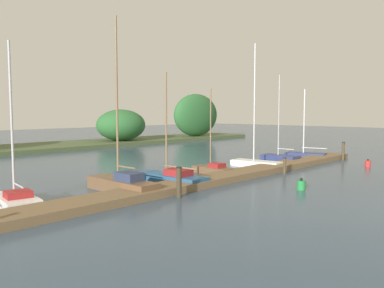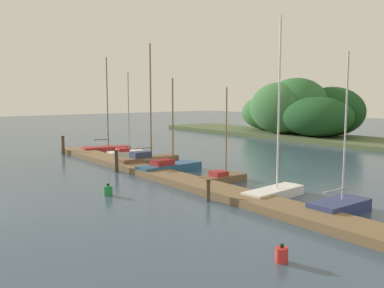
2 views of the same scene
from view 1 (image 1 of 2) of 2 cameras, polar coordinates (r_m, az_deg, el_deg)
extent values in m
cube|color=brown|center=(21.33, 3.94, -4.96)|extent=(30.74, 1.80, 0.35)
cube|color=#4C5B38|center=(41.33, -23.41, -0.60)|extent=(62.47, 8.00, 0.40)
ellipsoid|color=#2D6633|center=(45.93, -10.27, 2.72)|extent=(5.87, 5.10, 3.61)
ellipsoid|color=#2D6633|center=(53.64, 0.62, 4.22)|extent=(8.03, 3.03, 5.75)
cube|color=white|center=(17.29, -24.22, -7.56)|extent=(1.67, 2.97, 0.41)
cube|color=white|center=(18.50, -25.18, -6.87)|extent=(0.79, 0.80, 0.35)
cube|color=maroon|center=(16.89, -23.97, -6.67)|extent=(1.06, 0.98, 0.27)
cylinder|color=#B7B7BC|center=(17.13, -24.77, 3.34)|extent=(0.10, 0.10, 6.13)
cylinder|color=#B7B7BC|center=(16.78, -23.97, -5.50)|extent=(0.27, 1.35, 0.07)
cube|color=brown|center=(18.74, -10.11, -5.99)|extent=(1.14, 4.17, 0.60)
cube|color=brown|center=(20.26, -13.31, -5.32)|extent=(0.62, 1.04, 0.51)
cube|color=#2D3856|center=(18.25, -9.14, -4.69)|extent=(0.85, 1.25, 0.39)
cylinder|color=#7F6647|center=(18.68, -10.87, 6.53)|extent=(0.11, 0.11, 7.55)
cylinder|color=#7F6647|center=(18.36, -9.58, -3.35)|extent=(0.07, 1.37, 0.07)
cube|color=#285684|center=(20.47, -3.09, -5.14)|extent=(1.48, 4.25, 0.51)
cube|color=#285684|center=(21.78, -6.73, -4.63)|extent=(0.74, 1.08, 0.43)
cube|color=maroon|center=(20.05, -2.00, -4.13)|extent=(1.00, 1.31, 0.33)
cylinder|color=#7F6647|center=(20.39, -3.78, 2.98)|extent=(0.10, 0.10, 5.27)
cylinder|color=#7F6647|center=(19.92, -1.69, -3.45)|extent=(0.21, 2.19, 0.09)
cube|color=brown|center=(24.04, 3.05, -3.80)|extent=(1.06, 2.65, 0.39)
cube|color=brown|center=(24.82, 0.98, -3.57)|extent=(0.57, 0.67, 0.33)
cube|color=maroon|center=(23.78, 3.65, -3.11)|extent=(0.78, 0.80, 0.26)
cylinder|color=#7F6647|center=(23.92, 2.72, 2.37)|extent=(0.08, 0.08, 4.77)
cube|color=white|center=(26.99, 9.42, -2.87)|extent=(1.42, 3.49, 0.44)
cube|color=white|center=(27.74, 6.63, -2.68)|extent=(0.68, 0.90, 0.37)
cylinder|color=silver|center=(26.88, 9.06, 5.97)|extent=(0.09, 0.09, 7.86)
cube|color=navy|center=(29.89, 12.74, -2.09)|extent=(1.25, 2.71, 0.54)
cube|color=navy|center=(30.52, 10.77, -1.97)|extent=(0.69, 0.68, 0.46)
cylinder|color=#B7B7BC|center=(29.79, 12.51, 4.11)|extent=(0.08, 0.08, 5.91)
cylinder|color=#B7B7BC|center=(29.61, 13.44, -0.73)|extent=(0.08, 1.35, 0.07)
cube|color=navy|center=(33.04, 16.26, -1.61)|extent=(1.89, 3.23, 0.44)
cube|color=navy|center=(33.39, 13.98, -1.53)|extent=(0.83, 0.89, 0.37)
cylinder|color=silver|center=(32.92, 15.98, 3.23)|extent=(0.10, 0.10, 5.12)
cylinder|color=silver|center=(32.84, 17.36, -0.57)|extent=(0.49, 1.88, 0.06)
cylinder|color=#3D3323|center=(17.22, -1.90, -5.65)|extent=(0.22, 0.22, 1.32)
cylinder|color=black|center=(17.11, -1.91, -3.41)|extent=(0.26, 0.26, 0.04)
cylinder|color=#4C3D28|center=(24.38, 13.32, -3.14)|extent=(0.17, 0.17, 0.95)
cylinder|color=black|center=(24.31, 13.34, -1.99)|extent=(0.20, 0.20, 0.04)
cylinder|color=#4C3D28|center=(32.82, 21.13, -0.97)|extent=(0.22, 0.22, 1.35)
cylinder|color=black|center=(32.76, 21.16, 0.24)|extent=(0.25, 0.25, 0.04)
cylinder|color=red|center=(29.27, 24.20, -2.65)|extent=(0.36, 0.36, 0.43)
sphere|color=black|center=(29.24, 24.22, -2.11)|extent=(0.13, 0.13, 0.13)
cylinder|color=#23843D|center=(19.69, 15.59, -5.79)|extent=(0.42, 0.42, 0.45)
sphere|color=black|center=(19.64, 15.61, -4.94)|extent=(0.15, 0.15, 0.15)
camera|label=2|loc=(35.12, 42.64, 5.12)|focal=38.97mm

